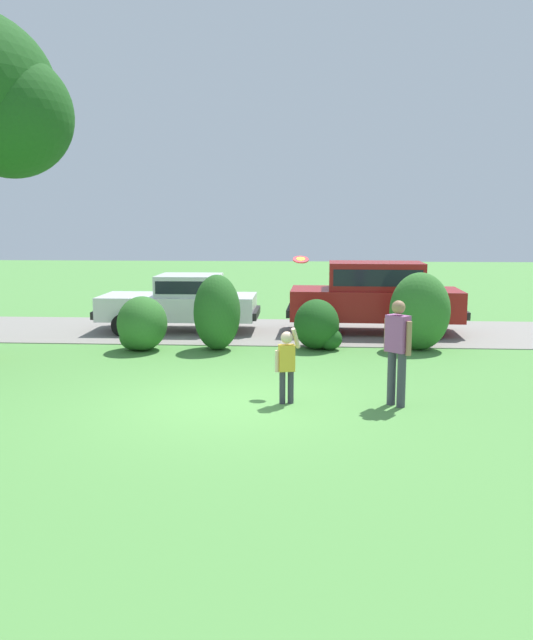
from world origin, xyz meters
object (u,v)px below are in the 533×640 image
(parked_suv, at_px, (375,294))
(child_thrower, at_px, (287,361))
(parked_sedan, at_px, (182,301))
(adult_onlooker, at_px, (397,347))
(frisbee, at_px, (301,260))

(parked_suv, distance_m, child_thrower, 7.50)
(parked_sedan, xyz_separation_m, parked_suv, (5.26, 0.03, 0.23))
(adult_onlooker, bearing_deg, parked_sedan, 124.52)
(parked_suv, bearing_deg, parked_sedan, -179.66)
(parked_sedan, relative_size, parked_suv, 0.93)
(child_thrower, distance_m, adult_onlooker, 1.81)
(parked_sedan, distance_m, child_thrower, 7.82)
(frisbee, relative_size, adult_onlooker, 0.16)
(parked_sedan, distance_m, adult_onlooker, 8.72)
(parked_sedan, distance_m, frisbee, 7.05)
(parked_suv, relative_size, adult_onlooker, 2.72)
(child_thrower, relative_size, frisbee, 4.51)
(parked_suv, distance_m, frisbee, 6.48)
(child_thrower, bearing_deg, parked_sedan, 113.73)
(parked_suv, bearing_deg, frisbee, -107.50)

